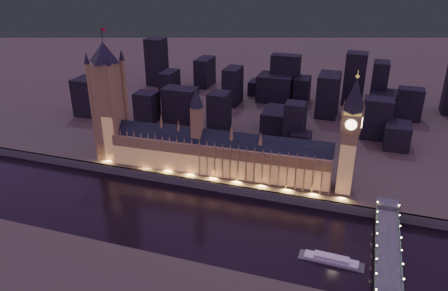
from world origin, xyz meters
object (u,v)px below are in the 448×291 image
(elizabeth_tower, at_px, (351,127))
(westminster_bridge, at_px, (387,247))
(palace_of_westminster, at_px, (217,153))
(river_boat, at_px, (331,260))
(victoria_tower, at_px, (109,96))

(elizabeth_tower, bearing_deg, westminster_bridge, -61.96)
(palace_of_westminster, xyz_separation_m, river_boat, (110.84, -85.54, -24.81))
(victoria_tower, bearing_deg, westminster_bridge, -14.50)
(palace_of_westminster, bearing_deg, victoria_tower, 179.90)
(westminster_bridge, bearing_deg, river_boat, -150.08)
(westminster_bridge, xyz_separation_m, river_boat, (-35.36, -20.35, -4.44))
(victoria_tower, relative_size, elizabeth_tower, 1.19)
(elizabeth_tower, distance_m, westminster_bridge, 94.96)
(elizabeth_tower, height_order, river_boat, elizabeth_tower)
(elizabeth_tower, xyz_separation_m, river_boat, (-0.53, -85.73, -63.85))
(victoria_tower, distance_m, elizabeth_tower, 218.03)
(palace_of_westminster, height_order, victoria_tower, victoria_tower)
(victoria_tower, relative_size, river_boat, 2.79)
(westminster_bridge, height_order, river_boat, westminster_bridge)
(victoria_tower, bearing_deg, palace_of_westminster, -0.10)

